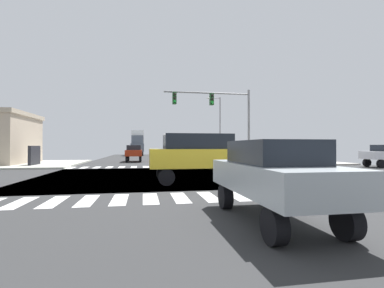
% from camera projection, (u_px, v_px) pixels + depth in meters
% --- Properties ---
extents(ground, '(90.00, 90.00, 0.05)m').
position_uv_depth(ground, '(160.00, 176.00, 16.53)').
color(ground, '#2F2F30').
extents(sidewalk_corner_ne, '(12.00, 12.00, 0.14)m').
position_uv_depth(sidewalk_corner_ne, '(271.00, 162.00, 30.62)').
color(sidewalk_corner_ne, '#B2ADA3').
rests_on(sidewalk_corner_ne, ground).
extents(sidewalk_corner_nw, '(12.00, 12.00, 0.14)m').
position_uv_depth(sidewalk_corner_nw, '(14.00, 164.00, 26.07)').
color(sidewalk_corner_nw, '#B0B3A5').
rests_on(sidewalk_corner_nw, ground).
extents(crosswalk_near, '(13.50, 2.00, 0.01)m').
position_uv_depth(crosswalk_near, '(165.00, 198.00, 9.30)').
color(crosswalk_near, white).
rests_on(crosswalk_near, ground).
extents(crosswalk_far, '(13.50, 2.00, 0.01)m').
position_uv_depth(crosswalk_far, '(152.00, 167.00, 23.67)').
color(crosswalk_far, white).
rests_on(crosswalk_far, ground).
extents(traffic_signal_mast, '(7.71, 0.55, 6.81)m').
position_uv_depth(traffic_signal_mast, '(217.00, 109.00, 24.24)').
color(traffic_signal_mast, gray).
rests_on(traffic_signal_mast, ground).
extents(street_lamp, '(1.78, 0.32, 7.78)m').
position_uv_depth(street_lamp, '(218.00, 123.00, 33.89)').
color(street_lamp, gray).
rests_on(street_lamp, ground).
extents(suv_nearside_1, '(4.60, 1.96, 2.34)m').
position_uv_depth(suv_nearside_1, '(197.00, 154.00, 13.37)').
color(suv_nearside_1, black).
rests_on(suv_nearside_1, ground).
extents(sedan_crossing_1, '(1.80, 4.30, 1.88)m').
position_uv_depth(sedan_crossing_1, '(274.00, 173.00, 6.44)').
color(sedan_crossing_1, black).
rests_on(sedan_crossing_1, ground).
extents(sedan_trailing_3, '(1.80, 4.30, 1.88)m').
position_uv_depth(sedan_trailing_3, '(134.00, 152.00, 31.53)').
color(sedan_trailing_3, black).
rests_on(sedan_trailing_3, ground).
extents(box_truck_outer_1, '(2.40, 7.20, 4.85)m').
position_uv_depth(box_truck_outer_1, '(138.00, 142.00, 53.49)').
color(box_truck_outer_1, black).
rests_on(box_truck_outer_1, ground).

